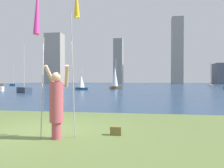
{
  "coord_description": "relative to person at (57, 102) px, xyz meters",
  "views": [
    {
      "loc": [
        3.0,
        -6.24,
        1.52
      ],
      "look_at": [
        0.76,
        8.25,
        1.26
      ],
      "focal_mm": 36.1,
      "sensor_mm": 36.0,
      "label": 1
    }
  ],
  "objects": [
    {
      "name": "ground",
      "position": [
        -0.7,
        51.69,
        -1.0
      ],
      "size": [
        120.0,
        138.0,
        0.12
      ],
      "color": "#5B7038"
    },
    {
      "name": "skyline_tower_3",
      "position": [
        32.49,
        89.08,
        3.12
      ],
      "size": [
        7.34,
        7.87,
        8.12
      ],
      "color": "#565B66",
      "rests_on": "ground"
    },
    {
      "name": "kite_flag_left",
      "position": [
        -0.42,
        -0.18,
        2.32
      ],
      "size": [
        0.16,
        0.5,
        4.03
      ],
      "color": "#B2B2B7",
      "rests_on": "ground"
    },
    {
      "name": "sailboat_0",
      "position": [
        -32.35,
        49.03,
        -0.62
      ],
      "size": [
        2.01,
        1.33,
        5.4
      ],
      "color": "#2D6084",
      "rests_on": "ground"
    },
    {
      "name": "bag",
      "position": [
        1.46,
        0.63,
        -0.82
      ],
      "size": [
        0.31,
        0.17,
        0.24
      ],
      "color": "olive",
      "rests_on": "ground"
    },
    {
      "name": "sailboat_1",
      "position": [
        -2.95,
        31.81,
        0.94
      ],
      "size": [
        2.14,
        1.36,
        5.13
      ],
      "color": "brown",
      "rests_on": "ground"
    },
    {
      "name": "skyline_tower_0",
      "position": [
        -38.03,
        89.01,
        10.0
      ],
      "size": [
        7.41,
        5.7,
        21.89
      ],
      "color": "gray",
      "rests_on": "ground"
    },
    {
      "name": "skyline_tower_1",
      "position": [
        -9.73,
        90.06,
        8.54
      ],
      "size": [
        3.78,
        5.04,
        18.96
      ],
      "color": "gray",
      "rests_on": "ground"
    },
    {
      "name": "person",
      "position": [
        0.0,
        0.0,
        0.0
      ],
      "size": [
        0.7,
        0.52,
        1.92
      ],
      "rotation": [
        0.0,
        0.0,
        -0.24
      ],
      "color": "#B24C59",
      "rests_on": "ground"
    },
    {
      "name": "kite_flag_right",
      "position": [
        0.42,
        0.36,
        2.6
      ],
      "size": [
        0.16,
        0.59,
        4.17
      ],
      "color": "#B2B2B7",
      "rests_on": "ground"
    },
    {
      "name": "sailboat_7",
      "position": [
        -7.81,
        28.41,
        0.29
      ],
      "size": [
        2.2,
        1.2,
        3.3
      ],
      "color": "#2D6084",
      "rests_on": "ground"
    },
    {
      "name": "sailboat_4",
      "position": [
        -12.27,
        19.57,
        -0.57
      ],
      "size": [
        2.19,
        1.84,
        5.84
      ],
      "color": "#333D51",
      "rests_on": "ground"
    },
    {
      "name": "sailboat_3",
      "position": [
        17.32,
        51.17,
        -0.64
      ],
      "size": [
        1.01,
        1.72,
        5.76
      ],
      "color": "silver",
      "rests_on": "ground"
    },
    {
      "name": "skyline_tower_2",
      "position": [
        14.91,
        92.37,
        12.95
      ],
      "size": [
        4.55,
        4.92,
        27.78
      ],
      "color": "gray",
      "rests_on": "ground"
    }
  ]
}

